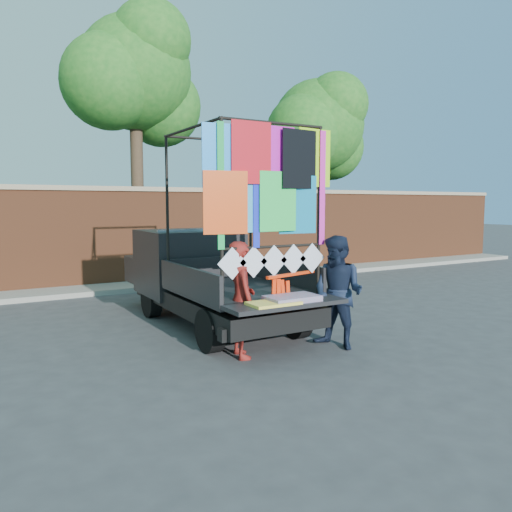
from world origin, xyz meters
TOP-DOWN VIEW (x-y plane):
  - ground at (0.00, 0.00)m, footprint 90.00×90.00m
  - brick_wall at (0.00, 7.00)m, footprint 30.00×0.45m
  - curb at (0.00, 6.30)m, footprint 30.00×1.20m
  - tree_mid at (1.02, 8.12)m, footprint 4.20×3.30m
  - tree_right at (7.52, 8.12)m, footprint 4.20×3.30m
  - pickup_truck at (0.39, 2.39)m, footprint 2.08×5.24m
  - woman at (-0.08, -0.07)m, footprint 0.50×0.66m
  - man at (1.39, -0.42)m, footprint 0.87×0.98m
  - streamer_bundle at (0.55, -0.26)m, footprint 0.97×0.29m

SIDE VIEW (x-z plane):
  - ground at x=0.00m, z-range 0.00..0.00m
  - curb at x=0.00m, z-range 0.00..0.12m
  - woman at x=-0.08m, z-range 0.00..1.64m
  - pickup_truck at x=0.39m, z-range -0.81..2.48m
  - man at x=1.39m, z-range 0.00..1.69m
  - streamer_bundle at x=0.55m, z-range 0.61..1.29m
  - brick_wall at x=0.00m, z-range 0.02..2.63m
  - tree_right at x=7.52m, z-range 1.44..8.06m
  - tree_mid at x=1.02m, z-range 1.83..9.56m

